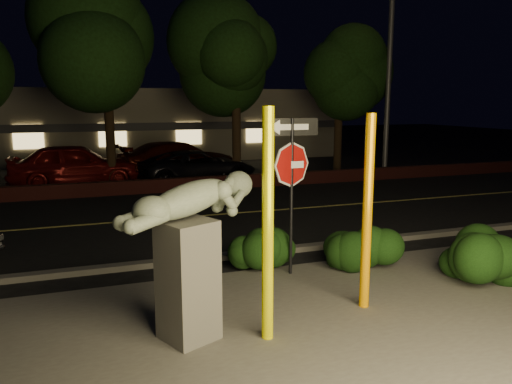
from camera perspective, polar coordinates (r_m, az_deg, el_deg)
ground at (r=17.65m, az=-7.27°, el=-0.58°), size 90.00×90.00×0.00m
patio at (r=7.71m, az=11.06°, el=-15.25°), size 14.00×6.00×0.02m
road at (r=14.79m, az=-4.79°, el=-2.64°), size 80.00×8.00×0.01m
lane_marking at (r=14.79m, az=-4.79°, el=-2.59°), size 80.00×0.12×0.00m
curb at (r=10.99m, az=0.68°, el=-6.90°), size 80.00×0.25×0.12m
brick_wall at (r=18.86m, az=-8.13°, el=0.87°), size 40.00×0.35×0.50m
parking_lot at (r=24.46m, az=-10.77°, el=2.36°), size 40.00×12.00×0.01m
building at (r=32.18m, az=-13.09°, el=7.71°), size 22.00×10.20×4.00m
tree_far_b at (r=20.37m, az=-16.93°, el=17.62°), size 5.20×5.20×8.41m
tree_far_c at (r=20.82m, az=-2.32°, el=16.78°), size 4.80×4.80×7.84m
tree_far_d at (r=23.20m, az=9.62°, el=15.38°), size 4.40×4.40×7.42m
yellow_pole_left at (r=6.80m, az=1.35°, el=-4.04°), size 0.16×0.16×3.26m
yellow_pole_right at (r=8.07m, az=12.60°, el=-2.41°), size 0.16×0.16×3.14m
signpost at (r=9.35m, az=4.11°, el=3.09°), size 1.02×0.11×3.01m
sculpture at (r=6.93m, az=-7.63°, el=-5.60°), size 2.10×1.35×2.31m
hedge_center at (r=9.90m, az=1.31°, el=-6.30°), size 1.99×1.21×0.97m
hedge_right at (r=10.23m, az=11.78°, el=-5.74°), size 1.68×1.03×1.04m
hedge_far_right at (r=10.21m, az=24.38°, el=-6.26°), size 1.67×1.09×1.13m
streetlight at (r=22.77m, az=14.85°, el=18.79°), size 1.63×0.85×11.43m
parked_car_red at (r=21.09m, az=-19.95°, el=2.98°), size 5.02×2.10×1.70m
parked_car_darkred at (r=22.27m, az=-8.79°, el=3.70°), size 5.83×3.39×1.59m
parked_car_dark at (r=20.73m, az=-6.64°, el=2.92°), size 5.01×2.70×1.34m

